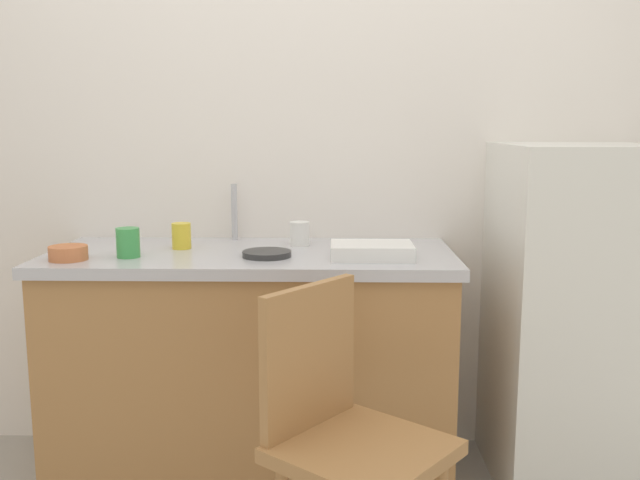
# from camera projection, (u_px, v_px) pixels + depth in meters

# --- Properties ---
(back_wall) EXTENTS (4.80, 0.10, 2.47)m
(back_wall) POSITION_uv_depth(u_px,v_px,m) (293.00, 144.00, 2.80)
(back_wall) COLOR white
(back_wall) RESTS_ON ground_plane
(cabinet_base) EXTENTS (1.42, 0.60, 0.82)m
(cabinet_base) POSITION_uv_depth(u_px,v_px,m) (253.00, 370.00, 2.60)
(cabinet_base) COLOR #A87542
(cabinet_base) RESTS_ON ground_plane
(countertop) EXTENTS (1.46, 0.64, 0.04)m
(countertop) POSITION_uv_depth(u_px,v_px,m) (251.00, 257.00, 2.52)
(countertop) COLOR #B7B7BC
(countertop) RESTS_ON cabinet_base
(faucet) EXTENTS (0.02, 0.02, 0.22)m
(faucet) POSITION_uv_depth(u_px,v_px,m) (234.00, 212.00, 2.75)
(faucet) COLOR #B7B7BC
(faucet) RESTS_ON countertop
(refrigerator) EXTENTS (0.53, 0.62, 1.25)m
(refrigerator) POSITION_uv_depth(u_px,v_px,m) (572.00, 317.00, 2.53)
(refrigerator) COLOR silver
(refrigerator) RESTS_ON ground_plane
(chair) EXTENTS (0.56, 0.56, 0.89)m
(chair) POSITION_uv_depth(u_px,v_px,m) (345.00, 434.00, 1.86)
(chair) COLOR #A87542
(chair) RESTS_ON ground_plane
(dish_tray) EXTENTS (0.28, 0.20, 0.05)m
(dish_tray) POSITION_uv_depth(u_px,v_px,m) (372.00, 251.00, 2.39)
(dish_tray) COLOR white
(dish_tray) RESTS_ON countertop
(terracotta_bowl) EXTENTS (0.13, 0.13, 0.05)m
(terracotta_bowl) POSITION_uv_depth(u_px,v_px,m) (68.00, 253.00, 2.35)
(terracotta_bowl) COLOR #C67042
(terracotta_bowl) RESTS_ON countertop
(hotplate) EXTENTS (0.17, 0.17, 0.02)m
(hotplate) POSITION_uv_depth(u_px,v_px,m) (267.00, 254.00, 2.41)
(hotplate) COLOR #2D2D2D
(hotplate) RESTS_ON countertop
(cup_green) EXTENTS (0.08, 0.08, 0.10)m
(cup_green) POSITION_uv_depth(u_px,v_px,m) (128.00, 243.00, 2.40)
(cup_green) COLOR green
(cup_green) RESTS_ON countertop
(cup_yellow) EXTENTS (0.07, 0.07, 0.10)m
(cup_yellow) POSITION_uv_depth(u_px,v_px,m) (181.00, 236.00, 2.56)
(cup_yellow) COLOR yellow
(cup_yellow) RESTS_ON countertop
(cup_white) EXTENTS (0.07, 0.07, 0.09)m
(cup_white) POSITION_uv_depth(u_px,v_px,m) (300.00, 234.00, 2.63)
(cup_white) COLOR white
(cup_white) RESTS_ON countertop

